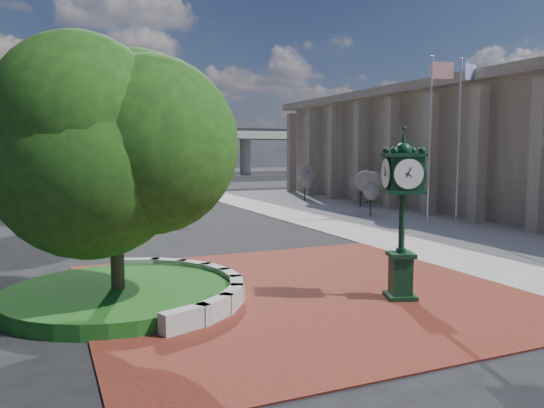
{
  "coord_description": "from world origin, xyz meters",
  "views": [
    {
      "loc": [
        -6.76,
        -14.52,
        4.12
      ],
      "look_at": [
        0.19,
        1.5,
        2.33
      ],
      "focal_mm": 35.0,
      "sensor_mm": 36.0,
      "label": 1
    }
  ],
  "objects_px": {
    "flagpole_b": "(459,140)",
    "street_lamp_far": "(102,131)",
    "post_clock": "(402,207)",
    "street_lamp_near": "(179,141)",
    "flagpole_a": "(430,139)",
    "parked_car": "(122,183)"
  },
  "relations": [
    {
      "from": "flagpole_b",
      "to": "street_lamp_far",
      "type": "bearing_deg",
      "value": 117.34
    },
    {
      "from": "flagpole_b",
      "to": "street_lamp_far",
      "type": "relative_size",
      "value": 0.9
    },
    {
      "from": "post_clock",
      "to": "street_lamp_near",
      "type": "relative_size",
      "value": 0.57
    },
    {
      "from": "post_clock",
      "to": "flagpole_a",
      "type": "distance_m",
      "value": 15.76
    },
    {
      "from": "flagpole_a",
      "to": "street_lamp_far",
      "type": "height_order",
      "value": "street_lamp_far"
    },
    {
      "from": "post_clock",
      "to": "parked_car",
      "type": "distance_m",
      "value": 42.0
    },
    {
      "from": "parked_car",
      "to": "flagpole_a",
      "type": "height_order",
      "value": "flagpole_a"
    },
    {
      "from": "flagpole_a",
      "to": "street_lamp_near",
      "type": "bearing_deg",
      "value": 115.62
    },
    {
      "from": "flagpole_b",
      "to": "street_lamp_far",
      "type": "xyz_separation_m",
      "value": [
        -15.75,
        30.46,
        1.28
      ]
    },
    {
      "from": "flagpole_b",
      "to": "street_lamp_near",
      "type": "distance_m",
      "value": 22.39
    },
    {
      "from": "street_lamp_near",
      "to": "street_lamp_far",
      "type": "height_order",
      "value": "street_lamp_far"
    },
    {
      "from": "post_clock",
      "to": "street_lamp_far",
      "type": "xyz_separation_m",
      "value": [
        -3.5,
        41.64,
        3.38
      ]
    },
    {
      "from": "parked_car",
      "to": "flagpole_a",
      "type": "relative_size",
      "value": 0.53
    },
    {
      "from": "post_clock",
      "to": "street_lamp_far",
      "type": "relative_size",
      "value": 0.46
    },
    {
      "from": "flagpole_a",
      "to": "street_lamp_near",
      "type": "relative_size",
      "value": 1.12
    },
    {
      "from": "post_clock",
      "to": "parked_car",
      "type": "relative_size",
      "value": 0.96
    },
    {
      "from": "post_clock",
      "to": "parked_car",
      "type": "bearing_deg",
      "value": 92.37
    },
    {
      "from": "parked_car",
      "to": "flagpole_b",
      "type": "height_order",
      "value": "flagpole_b"
    },
    {
      "from": "street_lamp_near",
      "to": "flagpole_b",
      "type": "bearing_deg",
      "value": -60.81
    },
    {
      "from": "parked_car",
      "to": "flagpole_a",
      "type": "bearing_deg",
      "value": -78.1
    },
    {
      "from": "flagpole_b",
      "to": "street_lamp_near",
      "type": "relative_size",
      "value": 1.12
    },
    {
      "from": "post_clock",
      "to": "street_lamp_far",
      "type": "height_order",
      "value": "street_lamp_far"
    }
  ]
}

